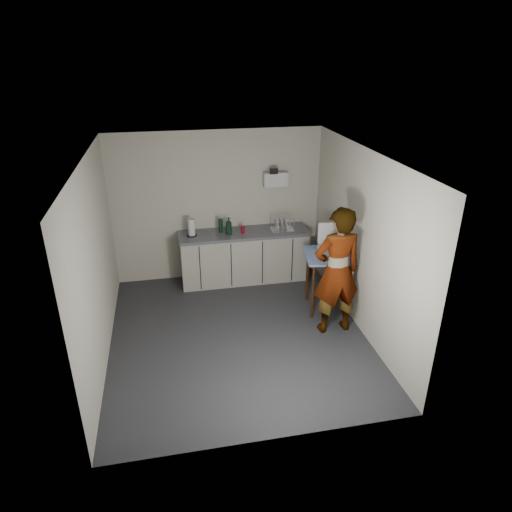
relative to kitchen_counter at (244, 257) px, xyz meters
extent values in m
plane|color=#27282C|center=(-0.40, -1.70, -0.43)|extent=(4.00, 4.00, 0.00)
cube|color=beige|center=(-0.40, 0.29, 0.87)|extent=(3.60, 0.02, 2.60)
cube|color=beige|center=(1.39, -1.70, 0.87)|extent=(0.02, 4.00, 2.60)
cube|color=beige|center=(-2.19, -1.70, 0.87)|extent=(0.02, 4.00, 2.60)
cube|color=white|center=(-0.40, -1.70, 2.17)|extent=(3.60, 4.00, 0.01)
cube|color=black|center=(0.00, 0.00, -0.39)|extent=(2.20, 0.52, 0.08)
cube|color=#BAB5A5|center=(0.00, 0.00, 0.00)|extent=(2.20, 0.58, 0.86)
cube|color=#555760|center=(0.00, 0.00, 0.46)|extent=(2.24, 0.62, 0.05)
cube|color=black|center=(-0.80, -0.29, 0.00)|extent=(0.02, 0.01, 0.80)
cube|color=black|center=(-0.27, -0.29, 0.00)|extent=(0.02, 0.01, 0.80)
cube|color=black|center=(0.27, -0.29, 0.00)|extent=(0.01, 0.01, 0.80)
cube|color=black|center=(0.80, -0.29, 0.00)|extent=(0.02, 0.01, 0.80)
cube|color=white|center=(0.60, 0.22, 1.32)|extent=(0.42, 0.16, 0.24)
cube|color=white|center=(0.60, 0.27, 1.18)|extent=(0.30, 0.06, 0.04)
cube|color=black|center=(0.55, 0.13, 1.48)|extent=(0.14, 0.02, 0.10)
cylinder|color=#3D200E|center=(0.80, -1.47, 0.01)|extent=(0.05, 0.05, 0.87)
cylinder|color=#3D200E|center=(1.33, -1.55, 0.01)|extent=(0.05, 0.05, 0.87)
cylinder|color=#3D200E|center=(0.87, -0.94, 0.01)|extent=(0.05, 0.05, 0.87)
cylinder|color=#3D200E|center=(1.40, -1.02, 0.01)|extent=(0.05, 0.05, 0.87)
cube|color=#3D200E|center=(1.10, -1.24, 0.46)|extent=(0.73, 0.73, 0.04)
cube|color=#1B4AA2|center=(1.10, -1.24, 0.50)|extent=(0.83, 0.83, 0.03)
imported|color=#B2A593|center=(1.00, -1.83, 0.52)|extent=(0.72, 0.50, 1.90)
imported|color=black|center=(-0.26, -0.05, 0.63)|extent=(0.16, 0.16, 0.30)
cylinder|color=red|center=(-0.02, -0.04, 0.55)|extent=(0.07, 0.07, 0.12)
cylinder|color=black|center=(-0.39, 0.06, 0.61)|extent=(0.07, 0.07, 0.25)
cylinder|color=black|center=(-0.89, 0.00, 0.49)|extent=(0.17, 0.17, 0.02)
cylinder|color=white|center=(-0.89, 0.00, 0.64)|extent=(0.12, 0.12, 0.29)
cube|color=white|center=(0.67, -0.05, 0.49)|extent=(0.38, 0.29, 0.02)
cylinder|color=white|center=(0.50, -0.17, 0.63)|extent=(0.01, 0.01, 0.25)
cylinder|color=white|center=(0.84, -0.17, 0.63)|extent=(0.01, 0.01, 0.25)
cylinder|color=white|center=(0.50, 0.08, 0.63)|extent=(0.01, 0.01, 0.25)
cylinder|color=white|center=(0.84, 0.08, 0.63)|extent=(0.01, 0.01, 0.25)
cylinder|color=white|center=(0.57, -0.05, 0.61)|extent=(0.05, 0.21, 0.21)
cylinder|color=white|center=(0.65, -0.05, 0.61)|extent=(0.05, 0.21, 0.21)
cylinder|color=white|center=(0.73, -0.05, 0.61)|extent=(0.05, 0.21, 0.21)
cube|color=white|center=(1.11, -1.25, 0.52)|extent=(0.34, 0.34, 0.01)
cube|color=white|center=(1.10, -1.41, 0.59)|extent=(0.32, 0.03, 0.12)
cube|color=white|center=(1.12, -1.10, 0.59)|extent=(0.32, 0.03, 0.12)
cube|color=white|center=(0.95, -1.24, 0.59)|extent=(0.03, 0.32, 0.12)
cube|color=white|center=(1.27, -1.26, 0.59)|extent=(0.03, 0.32, 0.12)
cube|color=white|center=(1.12, -1.09, 0.81)|extent=(0.32, 0.03, 0.32)
cylinder|color=white|center=(1.11, -1.25, 0.59)|extent=(0.21, 0.21, 0.12)
sphere|color=#FF5D87|center=(1.05, -1.29, 0.67)|extent=(0.07, 0.07, 0.07)
sphere|color=#5BA5F9|center=(1.16, -1.30, 0.67)|extent=(0.07, 0.07, 0.07)
sphere|color=#5CDF79|center=(1.11, -1.20, 0.67)|extent=(0.07, 0.07, 0.07)
sphere|color=#FF5D87|center=(1.07, -1.20, 0.67)|extent=(0.07, 0.07, 0.07)
camera|label=1|loc=(-1.24, -7.20, 3.39)|focal=32.00mm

